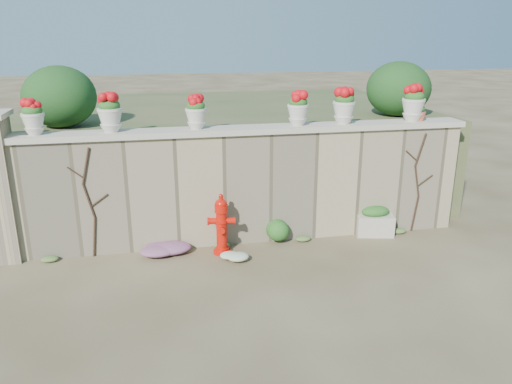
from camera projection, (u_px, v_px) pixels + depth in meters
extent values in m
plane|color=#4B3A25|center=(268.00, 285.00, 7.58)|extent=(80.00, 80.00, 0.00)
cube|color=#9A8967|center=(246.00, 188.00, 8.95)|extent=(8.00, 0.40, 2.00)
cube|color=#BAB19D|center=(246.00, 130.00, 8.63)|extent=(8.10, 0.52, 0.10)
cube|color=#384C23|center=(223.00, 148.00, 11.94)|extent=(9.00, 6.00, 2.00)
ellipsoid|color=#143814|center=(60.00, 97.00, 9.00)|extent=(1.30, 1.30, 1.10)
ellipsoid|color=#143814|center=(398.00, 89.00, 10.22)|extent=(1.30, 1.30, 1.10)
cylinder|color=black|center=(95.00, 237.00, 8.45)|extent=(0.12, 0.04, 0.70)
cylinder|color=black|center=(89.00, 201.00, 8.25)|extent=(0.17, 0.04, 0.61)
cylinder|color=black|center=(86.00, 166.00, 8.06)|extent=(0.18, 0.04, 0.61)
cylinder|color=black|center=(99.00, 200.00, 8.28)|extent=(0.30, 0.02, 0.22)
cylinder|color=black|center=(75.00, 173.00, 8.06)|extent=(0.25, 0.02, 0.21)
cylinder|color=black|center=(415.00, 214.00, 9.55)|extent=(0.12, 0.04, 0.70)
cylinder|color=black|center=(417.00, 181.00, 9.34)|extent=(0.17, 0.04, 0.61)
cylinder|color=black|center=(421.00, 150.00, 9.16)|extent=(0.18, 0.04, 0.61)
cylinder|color=black|center=(425.00, 181.00, 9.37)|extent=(0.30, 0.02, 0.22)
cylinder|color=black|center=(411.00, 156.00, 9.16)|extent=(0.25, 0.02, 0.21)
cylinder|color=red|center=(222.00, 251.00, 8.67)|extent=(0.30, 0.30, 0.05)
cylinder|color=red|center=(222.00, 230.00, 8.55)|extent=(0.18, 0.18, 0.67)
cylinder|color=red|center=(221.00, 221.00, 8.50)|extent=(0.23, 0.23, 0.04)
cylinder|color=red|center=(221.00, 208.00, 8.43)|extent=(0.23, 0.23, 0.13)
ellipsoid|color=red|center=(221.00, 202.00, 8.39)|extent=(0.21, 0.21, 0.15)
cylinder|color=red|center=(221.00, 197.00, 8.37)|extent=(0.08, 0.08, 0.11)
cylinder|color=red|center=(213.00, 221.00, 8.49)|extent=(0.16, 0.13, 0.11)
cylinder|color=red|center=(230.00, 221.00, 8.51)|extent=(0.16, 0.13, 0.11)
cylinder|color=red|center=(222.00, 229.00, 8.42)|extent=(0.11, 0.12, 0.10)
cube|color=#BAB19D|center=(374.00, 225.00, 9.41)|extent=(0.75, 0.53, 0.40)
ellipsoid|color=#1E5119|center=(375.00, 211.00, 9.33)|extent=(0.58, 0.42, 0.20)
ellipsoid|color=#1E5119|center=(279.00, 228.00, 9.05)|extent=(0.57, 0.51, 0.54)
ellipsoid|color=#B123A4|center=(165.00, 248.00, 8.58)|extent=(0.92, 0.61, 0.24)
ellipsoid|color=white|center=(233.00, 256.00, 8.33)|extent=(0.56, 0.45, 0.20)
ellipsoid|color=#1E5119|center=(32.00, 111.00, 7.86)|extent=(0.31, 0.31, 0.19)
ellipsoid|color=red|center=(31.00, 106.00, 7.83)|extent=(0.27, 0.27, 0.19)
ellipsoid|color=#1E5119|center=(109.00, 105.00, 8.06)|extent=(0.35, 0.35, 0.21)
ellipsoid|color=red|center=(109.00, 100.00, 8.03)|extent=(0.30, 0.30, 0.22)
ellipsoid|color=#1E5119|center=(196.00, 106.00, 8.33)|extent=(0.31, 0.31, 0.19)
ellipsoid|color=red|center=(195.00, 101.00, 8.31)|extent=(0.27, 0.27, 0.19)
ellipsoid|color=#1E5119|center=(298.00, 102.00, 8.66)|extent=(0.32, 0.32, 0.19)
ellipsoid|color=red|center=(298.00, 97.00, 8.63)|extent=(0.28, 0.28, 0.20)
ellipsoid|color=#1E5119|center=(344.00, 99.00, 8.81)|extent=(0.35, 0.35, 0.21)
ellipsoid|color=red|center=(345.00, 94.00, 8.78)|extent=(0.30, 0.30, 0.22)
ellipsoid|color=#1E5119|center=(414.00, 96.00, 9.05)|extent=(0.36, 0.36, 0.22)
ellipsoid|color=red|center=(415.00, 91.00, 9.02)|extent=(0.32, 0.32, 0.23)
ellipsoid|color=#1E5119|center=(420.00, 109.00, 9.15)|extent=(0.19, 0.19, 0.13)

